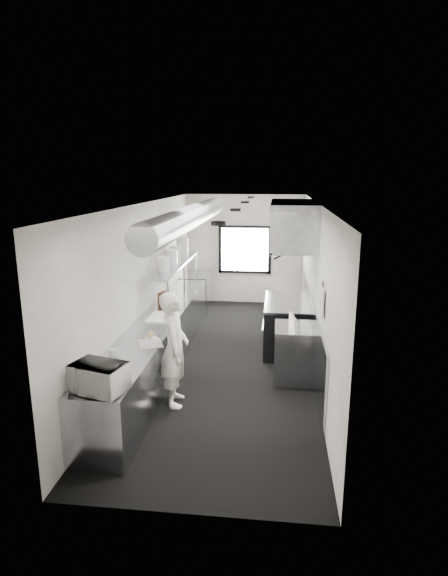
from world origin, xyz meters
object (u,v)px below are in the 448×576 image
(plate_stack_d, at_px, (182,247))
(squeeze_bottle_d, at_px, (291,318))
(exhaust_hood, at_px, (293,225))
(small_plate, at_px, (151,338))
(knife_block, at_px, (163,298))
(bottle_station, at_px, (294,353))
(deli_tub_a, at_px, (102,366))
(plate_stack_a, at_px, (163,264))
(microwave, at_px, (99,378))
(range, at_px, (286,325))
(line_cook, at_px, (174,349))
(plate_stack_b, at_px, (171,258))
(plate_stack_c, at_px, (175,254))
(far_work_table, at_px, (196,291))
(cutting_board, at_px, (163,317))
(squeeze_bottle_c, at_px, (292,321))
(deli_tub_b, at_px, (114,352))
(squeeze_bottle_a, at_px, (295,328))
(prep_counter, at_px, (159,343))
(squeeze_bottle_e, at_px, (291,317))
(squeeze_bottle_b, at_px, (294,324))

(plate_stack_d, xyz_separation_m, squeeze_bottle_d, (2.28, -2.39, -0.77))
(exhaust_hood, distance_m, small_plate, 3.39)
(knife_block, distance_m, squeeze_bottle_d, 2.55)
(bottle_station, relative_size, knife_block, 3.90)
(bottle_station, relative_size, deli_tub_a, 6.77)
(plate_stack_a, distance_m, plate_stack_d, 1.58)
(microwave, bearing_deg, range, 76.72)
(range, distance_m, squeeze_bottle_d, 1.36)
(bottle_station, bearing_deg, line_cook, -149.49)
(exhaust_hood, distance_m, plate_stack_d, 2.63)
(plate_stack_b, relative_size, plate_stack_c, 1.00)
(far_work_table, distance_m, plate_stack_c, 2.41)
(microwave, distance_m, cutting_board, 2.82)
(squeeze_bottle_c, bearing_deg, deli_tub_b, -147.84)
(knife_block, height_order, plate_stack_a, plate_stack_a)
(far_work_table, xyz_separation_m, cutting_board, (0.06, -3.64, 0.46))
(bottle_station, relative_size, line_cook, 0.53)
(squeeze_bottle_a, bearing_deg, small_plate, -166.98)
(range, height_order, microwave, microwave)
(range, bearing_deg, prep_counter, -151.26)
(deli_tub_a, bearing_deg, squeeze_bottle_d, 41.66)
(line_cook, distance_m, squeeze_bottle_e, 2.12)
(squeeze_bottle_c, relative_size, squeeze_bottle_e, 1.11)
(squeeze_bottle_c, height_order, squeeze_bottle_d, squeeze_bottle_d)
(prep_counter, relative_size, far_work_table, 5.00)
(deli_tub_b, bearing_deg, bottle_station, 31.51)
(plate_stack_a, xyz_separation_m, plate_stack_d, (0.03, 1.57, 0.07))
(squeeze_bottle_b, bearing_deg, small_plate, -162.59)
(exhaust_hood, bearing_deg, squeeze_bottle_c, -90.03)
(prep_counter, height_order, squeeze_bottle_b, squeeze_bottle_b)
(plate_stack_a, xyz_separation_m, squeeze_bottle_e, (2.31, -0.71, -0.71))
(deli_tub_a, bearing_deg, microwave, -71.36)
(small_plate, distance_m, squeeze_bottle_b, 2.24)
(microwave, height_order, cutting_board, microwave)
(range, distance_m, plate_stack_b, 2.55)
(squeeze_bottle_b, bearing_deg, prep_counter, 171.67)
(squeeze_bottle_b, height_order, squeeze_bottle_e, squeeze_bottle_b)
(plate_stack_b, distance_m, squeeze_bottle_d, 2.68)
(squeeze_bottle_b, distance_m, squeeze_bottle_d, 0.28)
(exhaust_hood, xyz_separation_m, deli_tub_a, (-2.41, -3.38, -1.44))
(prep_counter, distance_m, bottle_station, 2.31)
(range, relative_size, squeeze_bottle_b, 8.80)
(prep_counter, distance_m, plate_stack_a, 1.46)
(squeeze_bottle_e, bearing_deg, small_plate, -153.26)
(range, height_order, squeeze_bottle_e, squeeze_bottle_e)
(squeeze_bottle_b, bearing_deg, line_cook, -152.45)
(squeeze_bottle_d, bearing_deg, bottle_station, -65.15)
(microwave, bearing_deg, prep_counter, 105.96)
(plate_stack_d, height_order, squeeze_bottle_d, plate_stack_d)
(plate_stack_c, bearing_deg, squeeze_bottle_d, -36.83)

